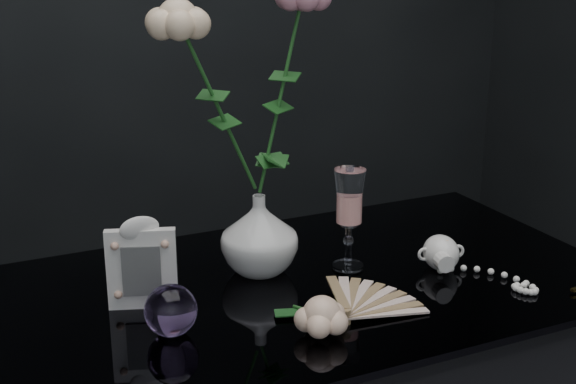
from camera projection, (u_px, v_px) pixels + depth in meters
name	position (u px, v px, depth m)	size (l,w,h in m)	color
vase	(259.00, 234.00, 1.34)	(0.13, 0.13, 0.14)	white
wine_glass	(349.00, 219.00, 1.35)	(0.05, 0.05, 0.17)	white
picture_frame	(141.00, 262.00, 1.21)	(0.11, 0.08, 0.15)	white
paperweight	(171.00, 310.00, 1.13)	(0.08, 0.08, 0.08)	#9471B8
paper_fan	(346.00, 315.00, 1.17)	(0.26, 0.21, 0.03)	#FCE9C9
loose_rose	(322.00, 316.00, 1.14)	(0.13, 0.17, 0.06)	beige
pearl_jar	(441.00, 251.00, 1.36)	(0.21, 0.22, 0.06)	white
roses	(246.00, 82.00, 1.24)	(0.30, 0.12, 0.39)	#FFCEA3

